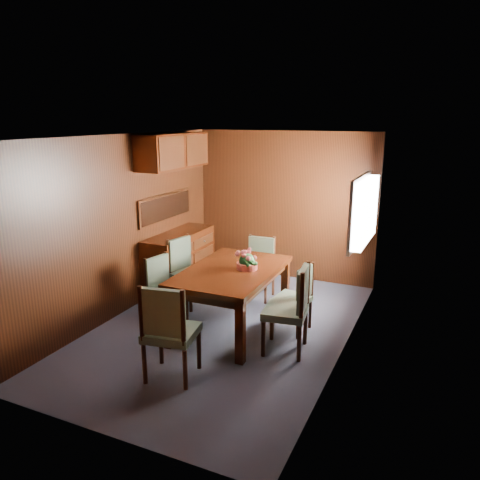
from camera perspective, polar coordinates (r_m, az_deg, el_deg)
The scene contains 11 objects.
ground at distance 6.06m, azimuth -1.99°, elevation -10.76°, with size 4.50×4.50×0.00m, color #373A4B.
room_shell at distance 5.89m, azimuth -1.60°, elevation 5.19°, with size 3.06×4.52×2.41m.
sideboard at distance 7.28m, azimuth -7.35°, elevation -2.59°, with size 0.48×1.40×0.90m, color black.
dining_table at distance 5.84m, azimuth -1.05°, elevation -4.58°, with size 1.08×1.70×0.79m.
chair_left_near at distance 6.19m, azimuth -9.37°, elevation -5.47°, with size 0.48×0.49×0.88m.
chair_left_far at distance 6.70m, azimuth -6.68°, elevation -3.33°, with size 0.52×0.54×0.97m.
chair_right_near at distance 5.33m, azimuth 6.42°, elevation -7.83°, with size 0.53×0.55×1.03m.
chair_right_far at distance 5.85m, azimuth 6.98°, elevation -6.63°, with size 0.45×0.47×0.88m.
chair_head at distance 4.79m, azimuth -8.77°, elevation -10.48°, with size 0.58×0.56×1.05m.
chair_foot at distance 6.93m, azimuth 2.36°, elevation -2.92°, with size 0.45×0.43×0.91m.
flower_centerpiece at distance 5.77m, azimuth 0.86°, elevation -2.26°, with size 0.28×0.28×0.28m.
Camera 1 is at (2.45, -4.88, 2.63)m, focal length 35.00 mm.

